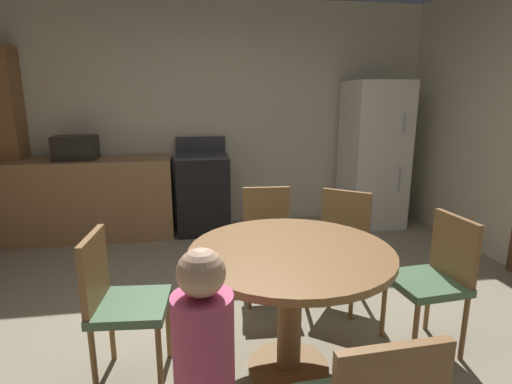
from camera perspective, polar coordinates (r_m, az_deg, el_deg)
name	(u,v)px	position (r m, az deg, el deg)	size (l,w,h in m)	color
ground_plane	(241,349)	(2.79, -2.12, -21.22)	(14.00, 14.00, 0.00)	gray
wall_back	(211,115)	(5.10, -6.41, 10.73)	(5.66, 0.12, 2.70)	beige
kitchen_counter	(81,199)	(4.97, -23.50, -0.88)	(2.04, 0.60, 0.90)	#9E754C
pantry_column	(3,145)	(5.30, -32.11, 5.61)	(0.44, 0.36, 2.10)	olive
oven_range	(203,193)	(4.82, -7.52, -0.08)	(0.60, 0.60, 1.10)	black
refrigerator	(373,154)	(5.20, 16.23, 5.12)	(0.68, 0.68, 1.76)	white
microwave	(76,148)	(4.87, -24.12, 5.74)	(0.44, 0.32, 0.26)	black
dining_table	(290,276)	(2.33, 4.87, -11.73)	(1.14, 1.14, 0.76)	olive
chair_northeast	(340,240)	(3.20, 11.84, -6.68)	(0.56, 0.56, 0.87)	olive
chair_east	(436,274)	(2.80, 24.04, -10.56)	(0.43, 0.43, 0.87)	olive
chair_north	(268,235)	(3.24, 1.69, -6.13)	(0.42, 0.42, 0.87)	olive
chair_west	(118,298)	(2.42, -18.92, -13.98)	(0.43, 0.43, 0.87)	olive
person_child	(205,382)	(1.62, -7.24, -25.04)	(0.31, 0.31, 1.09)	#3D4C84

